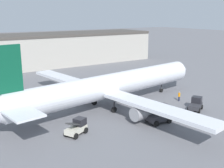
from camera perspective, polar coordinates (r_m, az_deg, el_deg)
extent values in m
plane|color=slate|center=(45.79, 0.00, -4.52)|extent=(400.00, 400.00, 0.00)
cube|color=#ADA89E|center=(83.50, -13.40, 6.57)|extent=(65.15, 14.43, 8.39)
cube|color=#47423D|center=(83.05, -13.58, 9.68)|extent=(65.15, 14.72, 0.70)
cylinder|color=silver|center=(44.79, 0.00, -0.23)|extent=(35.21, 8.64, 3.75)
cone|color=silver|center=(58.84, 14.02, 2.83)|extent=(3.49, 4.06, 3.68)
cube|color=silver|center=(52.32, -9.29, 0.95)|extent=(5.54, 18.03, 0.50)
cube|color=silver|center=(36.61, 9.19, -4.81)|extent=(5.54, 18.03, 0.50)
cylinder|color=#939399|center=(50.48, -7.61, -1.06)|extent=(3.28, 2.31, 1.90)
cylinder|color=#939399|center=(38.68, 6.05, -5.78)|extent=(3.28, 2.31, 1.90)
cube|color=#0C4C33|center=(35.20, -20.91, 2.76)|extent=(4.02, 0.92, 5.73)
cube|color=silver|center=(32.60, -17.60, -5.80)|extent=(3.98, 4.93, 0.24)
cylinder|color=#38383D|center=(54.39, 9.99, -0.80)|extent=(0.28, 0.28, 1.66)
cylinder|color=black|center=(54.51, 9.97, -1.29)|extent=(0.74, 0.44, 0.70)
cylinder|color=#38383D|center=(42.70, 0.41, -4.75)|extent=(0.28, 0.28, 1.66)
cylinder|color=black|center=(42.82, 0.41, -5.23)|extent=(0.94, 0.47, 0.90)
cylinder|color=#38383D|center=(46.26, -3.64, -3.27)|extent=(0.28, 0.28, 1.66)
cylinder|color=black|center=(46.37, -3.63, -3.72)|extent=(0.94, 0.47, 0.90)
cylinder|color=#1E2338|center=(49.68, 13.45, -2.93)|extent=(0.27, 0.27, 0.80)
cylinder|color=orange|center=(49.48, 13.50, -2.14)|extent=(0.36, 0.36, 0.63)
sphere|color=tan|center=(49.37, 13.52, -1.66)|extent=(0.23, 0.23, 0.23)
cube|color=#2D2D33|center=(39.35, 9.41, -6.63)|extent=(3.38, 2.02, 0.84)
cube|color=black|center=(39.58, 10.50, -4.99)|extent=(1.52, 1.75, 1.19)
cylinder|color=black|center=(39.57, 11.55, -7.26)|extent=(0.83, 0.32, 0.82)
cylinder|color=black|center=(40.87, 9.78, -6.47)|extent=(0.83, 0.32, 0.82)
cylinder|color=black|center=(38.14, 8.96, -7.97)|extent=(0.83, 0.32, 0.82)
cylinder|color=black|center=(39.48, 7.22, -7.12)|extent=(0.83, 0.32, 0.82)
cube|color=beige|center=(35.43, -7.33, -9.17)|extent=(3.23, 2.56, 0.64)
cube|color=black|center=(35.72, -6.57, -7.59)|extent=(1.71, 1.72, 0.92)
cube|color=#333333|center=(34.70, -7.91, -8.05)|extent=(2.06, 1.69, 0.71)
cylinder|color=black|center=(35.89, -5.39, -9.35)|extent=(0.81, 0.58, 0.76)
cylinder|color=black|center=(36.70, -7.23, -8.86)|extent=(0.81, 0.58, 0.76)
cylinder|color=black|center=(34.43, -7.40, -10.48)|extent=(0.81, 0.58, 0.76)
cylinder|color=black|center=(35.26, -9.27, -9.93)|extent=(0.81, 0.58, 0.76)
cube|color=#2D2D33|center=(45.53, 16.57, -4.31)|extent=(3.33, 2.80, 0.67)
cube|color=black|center=(46.06, 16.85, -3.06)|extent=(1.81, 1.88, 0.96)
cylinder|color=black|center=(46.45, 17.77, -4.47)|extent=(0.77, 0.59, 0.72)
cylinder|color=black|center=(46.74, 15.84, -4.22)|extent=(0.77, 0.59, 0.72)
cylinder|color=black|center=(44.54, 17.27, -5.23)|extent=(0.77, 0.59, 0.72)
cylinder|color=black|center=(44.84, 15.26, -4.96)|extent=(0.77, 0.59, 0.72)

